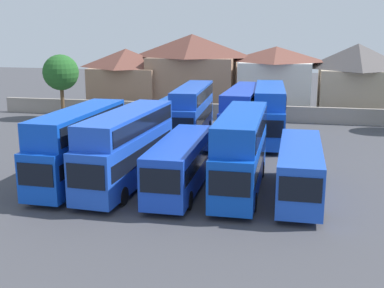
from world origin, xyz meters
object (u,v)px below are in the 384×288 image
(bus_5, at_px, (300,168))
(house_terrace_left, at_px, (126,78))
(house_terrace_centre, at_px, (192,71))
(bus_3, at_px, (181,162))
(bus_2, at_px, (127,144))
(house_terrace_far_right, at_px, (356,78))
(bus_4, at_px, (241,148))
(tree_left_of_lot, at_px, (61,73))
(house_terrace_right, at_px, (275,79))
(bus_6, at_px, (168,118))
(bus_1, at_px, (79,142))
(bus_7, at_px, (192,109))
(bus_8, at_px, (243,111))
(bus_9, at_px, (269,111))

(bus_5, distance_m, house_terrace_left, 38.33)
(house_terrace_left, height_order, house_terrace_centre, house_terrace_centre)
(house_terrace_left, bearing_deg, house_terrace_centre, 4.63)
(bus_3, bearing_deg, bus_5, 92.53)
(bus_2, bearing_deg, house_terrace_far_right, 154.66)
(bus_4, height_order, tree_left_of_lot, tree_left_of_lot)
(bus_5, distance_m, house_terrace_right, 32.54)
(bus_3, xyz_separation_m, bus_4, (3.71, 0.84, 0.90))
(bus_5, xyz_separation_m, bus_6, (-12.15, 14.57, 0.09))
(bus_4, relative_size, house_terrace_left, 1.21)
(bus_1, distance_m, bus_6, 14.76)
(bus_1, bearing_deg, tree_left_of_lot, -149.86)
(house_terrace_left, bearing_deg, bus_7, -53.34)
(bus_1, distance_m, bus_2, 3.32)
(house_terrace_centre, xyz_separation_m, tree_left_of_lot, (-13.02, -10.03, 0.44))
(bus_3, relative_size, house_terrace_left, 1.11)
(bus_6, relative_size, bus_8, 0.91)
(bus_4, xyz_separation_m, house_terrace_centre, (-9.80, 31.52, 1.98))
(bus_6, relative_size, house_terrace_centre, 0.95)
(bus_7, xyz_separation_m, bus_9, (7.11, 0.31, 0.08))
(bus_7, relative_size, house_terrace_left, 1.27)
(bus_1, xyz_separation_m, house_terrace_left, (-7.58, 31.29, 1.08))
(bus_7, relative_size, bus_8, 0.97)
(bus_3, relative_size, house_terrace_right, 1.12)
(bus_6, xyz_separation_m, bus_9, (9.42, 0.69, 0.88))
(bus_1, height_order, bus_5, bus_1)
(bus_2, distance_m, bus_3, 3.88)
(bus_8, distance_m, house_terrace_right, 17.55)
(bus_3, height_order, tree_left_of_lot, tree_left_of_lot)
(bus_2, relative_size, bus_9, 1.03)
(house_terrace_left, distance_m, tree_left_of_lot, 10.45)
(bus_2, distance_m, house_terrace_centre, 31.95)
(bus_6, bearing_deg, house_terrace_left, -148.43)
(bus_9, height_order, house_terrace_far_right, house_terrace_far_right)
(house_terrace_centre, distance_m, tree_left_of_lot, 16.44)
(bus_3, distance_m, house_terrace_far_right, 35.66)
(bus_3, relative_size, bus_4, 0.92)
(house_terrace_left, xyz_separation_m, house_terrace_right, (19.02, 1.02, 0.19))
(bus_5, xyz_separation_m, house_terrace_right, (-3.00, 32.33, 2.19))
(bus_3, bearing_deg, bus_2, -98.77)
(bus_8, distance_m, bus_9, 2.37)
(bus_4, relative_size, house_terrace_far_right, 1.22)
(house_terrace_far_right, bearing_deg, bus_8, -123.78)
(bus_8, relative_size, house_terrace_left, 1.31)
(bus_6, bearing_deg, tree_left_of_lot, -116.21)
(bus_5, distance_m, bus_9, 15.54)
(bus_8, bearing_deg, house_terrace_left, -132.03)
(bus_6, relative_size, bus_7, 0.93)
(bus_1, height_order, tree_left_of_lot, tree_left_of_lot)
(bus_6, distance_m, house_terrace_right, 20.09)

